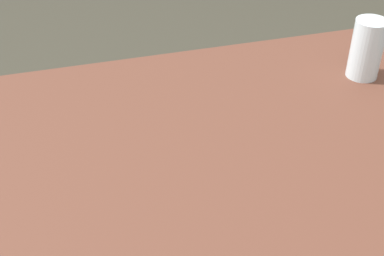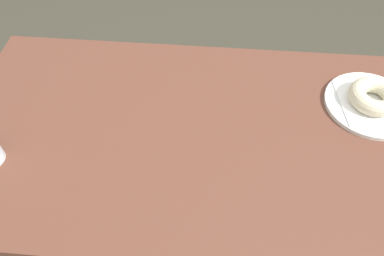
{
  "view_description": "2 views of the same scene",
  "coord_description": "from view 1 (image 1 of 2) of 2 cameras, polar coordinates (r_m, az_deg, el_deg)",
  "views": [
    {
      "loc": [
        -0.11,
        -0.69,
        1.27
      ],
      "look_at": [
        0.09,
        -0.01,
        0.75
      ],
      "focal_mm": 50.02,
      "sensor_mm": 36.0,
      "label": 1
    },
    {
      "loc": [
        -0.0,
        0.53,
        1.38
      ],
      "look_at": [
        0.04,
        0.02,
        0.75
      ],
      "focal_mm": 34.34,
      "sensor_mm": 36.0,
      "label": 2
    }
  ],
  "objects": [
    {
      "name": "table",
      "position": [
        0.95,
        -5.27,
        -6.24
      ],
      "size": [
        1.21,
        0.63,
        0.72
      ],
      "color": "brown",
      "rests_on": "ground_plane"
    },
    {
      "name": "water_glass",
      "position": [
        1.11,
        18.12,
        8.02
      ],
      "size": [
        0.06,
        0.06,
        0.12
      ],
      "primitive_type": "cylinder",
      "color": "silver",
      "rests_on": "table"
    }
  ]
}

